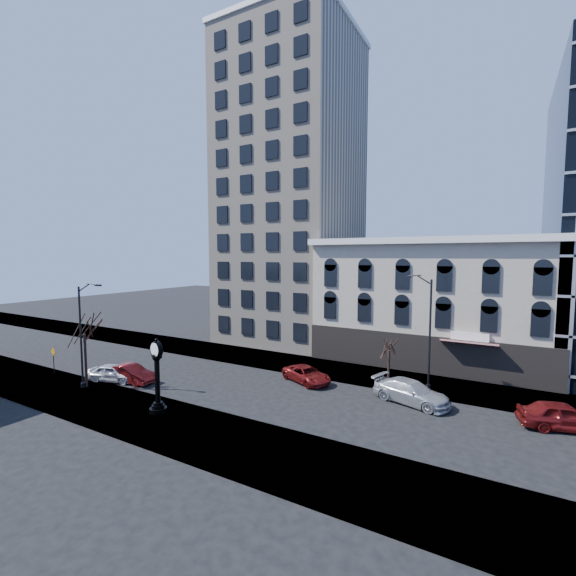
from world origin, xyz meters
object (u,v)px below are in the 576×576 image
Objects in this scene: street_clock at (157,379)px; street_lamp_near at (86,308)px; car_near_a at (114,373)px; car_near_b at (130,374)px; warning_sign at (53,356)px.

street_clock is 0.59× the size of street_lamp_near.
car_near_b reaches higher than car_near_a.
street_lamp_near is 1.98× the size of car_near_a.
warning_sign is (-14.71, 1.23, -0.61)m from street_clock.
street_lamp_near reaches higher than warning_sign.
car_near_b is at bearing 164.19° from street_clock.
warning_sign is at bearing 101.73° from car_near_b.
street_lamp_near is (-8.61, 0.61, 4.26)m from street_clock.
street_clock reaches higher than car_near_b.
car_near_b is at bearing 51.51° from street_lamp_near.
car_near_b is (-7.25, 3.47, -1.68)m from street_clock.
street_clock is 2.06× the size of warning_sign.
street_clock is 9.63m from street_lamp_near.
warning_sign is at bearing 161.18° from street_lamp_near.
car_near_b is (1.36, 2.86, -5.94)m from street_lamp_near.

